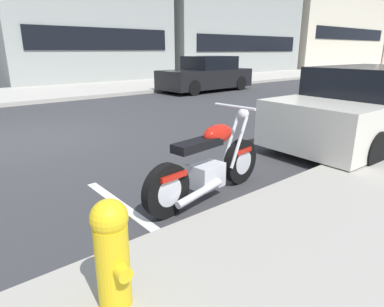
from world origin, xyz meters
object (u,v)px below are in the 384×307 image
Objects in this scene: parked_car_far_down_curb at (369,108)px; fire_hydrant at (112,251)px; parked_motorcycle at (209,165)px; car_opposite_curb at (206,75)px.

parked_car_far_down_curb is 5.93× the size of fire_hydrant.
parked_motorcycle is 0.45× the size of car_opposite_curb.
parked_car_far_down_curb is at bearing 9.42° from fire_hydrant.
car_opposite_curb is (3.40, 8.50, -0.01)m from parked_car_far_down_curb.
parked_motorcycle is at bearing -179.26° from parked_car_far_down_curb.
parked_car_far_down_curb is at bearing 65.88° from car_opposite_curb.
car_opposite_curb reaches higher than parked_car_far_down_curb.
parked_motorcycle is 2.59× the size of fire_hydrant.
car_opposite_curb is at bearing 45.50° from fire_hydrant.
car_opposite_curb is at bearing 70.26° from parked_car_far_down_curb.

